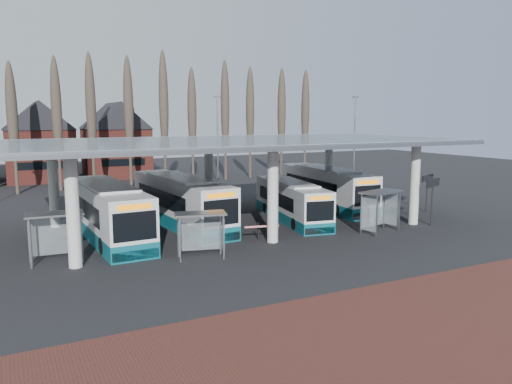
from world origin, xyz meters
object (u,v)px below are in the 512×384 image
shelter_0 (55,226)px  shelter_1 (200,225)px  shelter_2 (379,202)px  bus_2 (291,202)px  bus_3 (325,188)px  bus_0 (107,212)px  bus_1 (180,202)px

shelter_0 → shelter_1: shelter_0 is taller
shelter_2 → shelter_1: bearing=166.9°
bus_2 → bus_3: size_ratio=0.86×
bus_0 → shelter_0: bus_0 is taller
bus_1 → bus_2: bus_1 is taller
bus_1 → shelter_1: 9.08m
bus_3 → shelter_2: (-2.36, -9.87, 0.45)m
shelter_1 → shelter_2: bearing=15.0°
bus_1 → shelter_2: (11.48, -8.56, 0.40)m
shelter_1 → shelter_2: size_ratio=0.90×
shelter_2 → bus_2: bearing=102.1°
bus_1 → bus_2: (8.25, -2.14, -0.29)m
bus_0 → shelter_1: bearing=-65.2°
bus_2 → shelter_0: bearing=-157.0°
bus_0 → shelter_0: (-3.61, -4.62, 0.32)m
shelter_0 → shelter_1: (7.44, -2.72, -0.12)m
shelter_0 → bus_2: bearing=16.2°
bus_3 → bus_1: bearing=-170.2°
bus_0 → shelter_1: 8.28m
shelter_0 → shelter_2: (20.69, -2.38, 0.09)m
bus_1 → shelter_1: (-1.77, -8.90, 0.19)m
bus_3 → shelter_1: bearing=-142.4°
bus_3 → shelter_0: (-23.05, -7.49, 0.36)m
shelter_1 → bus_1: bearing=92.2°
shelter_0 → shelter_2: size_ratio=0.90×
shelter_2 → shelter_0: bearing=158.9°
bus_0 → bus_3: bus_0 is taller
shelter_1 → shelter_2: shelter_2 is taller
bus_2 → shelter_0: 17.93m
shelter_1 → shelter_2: (13.25, 0.34, 0.20)m
bus_1 → bus_2: 8.53m
bus_2 → shelter_2: (3.23, -6.42, 0.69)m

